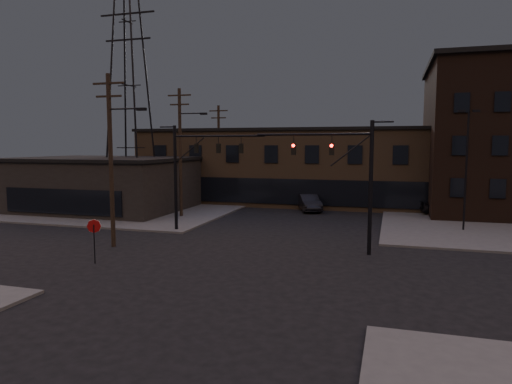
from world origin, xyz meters
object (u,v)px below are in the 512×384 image
parked_car_lot_a (447,206)px  car_crossing (309,203)px  stop_sign (94,231)px  traffic_signal_far (191,166)px  traffic_signal_near (351,172)px

parked_car_lot_a → car_crossing: bearing=82.9°
parked_car_lot_a → stop_sign: bearing=130.9°
traffic_signal_far → car_crossing: size_ratio=1.60×
traffic_signal_near → parked_car_lot_a: 18.97m
stop_sign → car_crossing: 24.67m
parked_car_lot_a → traffic_signal_far: bearing=117.2°
traffic_signal_near → traffic_signal_far: 12.57m
traffic_signal_near → parked_car_lot_a: traffic_signal_near is taller
traffic_signal_far → car_crossing: (6.54, 13.38, -4.19)m
traffic_signal_far → stop_sign: 10.55m
traffic_signal_far → stop_sign: traffic_signal_far is taller
stop_sign → parked_car_lot_a: size_ratio=0.55×
car_crossing → traffic_signal_near: bearing=-94.2°
parked_car_lot_a → car_crossing: 12.76m
stop_sign → car_crossing: size_ratio=0.50×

